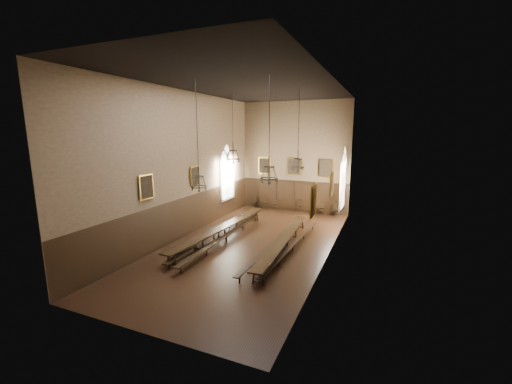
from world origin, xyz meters
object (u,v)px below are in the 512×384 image
Objects in this scene: chair_0 at (254,204)px; chandelier_back_left at (233,155)px; table_right at (284,244)px; bench_right_outer at (293,246)px; bench_left_outer at (214,235)px; chair_1 at (263,205)px; bench_right_inner at (274,244)px; chandelier_front_right at (269,172)px; chair_7 at (334,212)px; chair_2 at (275,206)px; chair_4 at (298,208)px; chandelier_front_left at (199,179)px; chandelier_back_right at (298,162)px; bench_left_inner at (227,237)px; chair_6 at (321,211)px; table_left at (222,233)px.

chair_0 is 0.23× the size of chandelier_back_left.
table_right reaches higher than bench_right_outer.
bench_left_outer is 10.51× the size of chair_1.
bench_right_outer is (1.07, 0.05, -0.01)m from bench_right_inner.
chandelier_front_right is at bearing -77.60° from bench_right_inner.
chair_7 is 0.21× the size of chandelier_back_left.
chair_0 is at bearing 116.50° from chandelier_front_right.
chair_4 is at bearing 3.42° from chair_2.
bench_right_inner is 6.60m from chandelier_back_left.
bench_right_outer is at bearing -64.48° from chair_1.
table_right is at bearing -1.09° from bench_left_outer.
bench_left_outer is at bearing 106.52° from chandelier_front_left.
bench_right_inner is 5.65m from chandelier_front_left.
chair_7 is 7.62m from chandelier_back_right.
bench_left_inner is 9.56m from chair_6.
chandelier_back_left is at bearing 107.22° from bench_left_inner.
bench_right_outer is at bearing 77.74° from chandelier_front_right.
table_left is 1.88× the size of chandelier_front_left.
table_right is 0.94× the size of bench_left_inner.
chair_0 reaches higher than chair_6.
table_left is at bearing 146.09° from bench_left_inner.
bench_left_outer reaches higher than bench_right_outer.
chandelier_front_right reaches higher than table_right.
chandelier_front_left reaches higher than chair_2.
bench_right_inner is 8.70m from chair_6.
chair_2 reaches higher than table_left.
chandelier_back_right reaches higher than bench_left_outer.
chair_0 is 13.16m from chandelier_front_right.
bench_right_inner is at bearing -106.30° from chair_6.
chair_0 is (-6.07, 8.63, 0.03)m from bench_right_outer.
table_right is 5.06m from chandelier_back_right.
table_right is 4.93m from chandelier_front_right.
chair_4 is (-2.04, 8.66, 0.04)m from bench_right_outer.
chair_2 is 4.94m from chair_7.
bench_left_inner is at bearing -179.22° from bench_right_inner.
bench_right_outer is 7.27m from chandelier_back_left.
chandelier_back_right reaches higher than chair_7.
chair_6 reaches higher than bench_right_inner.
table_left is 8.79m from chair_4.
chandelier_back_right is 0.88× the size of chandelier_front_left.
bench_left_inner is 5.45m from chandelier_back_left.
chair_2 is (0.99, 8.61, -0.02)m from bench_left_outer.
chair_2 is at bearing -167.01° from chair_4.
table_left is 8.49m from chair_0.
bench_left_inner is at bearing -33.91° from table_left.
chair_1 is at bearing -162.77° from chair_7.
chandelier_front_left is (0.64, -5.13, -0.88)m from chandelier_back_left.
chair_6 is at bearing 87.31° from table_right.
table_right is 4.53m from bench_left_outer.
chair_1 is at bearing 118.05° from table_right.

